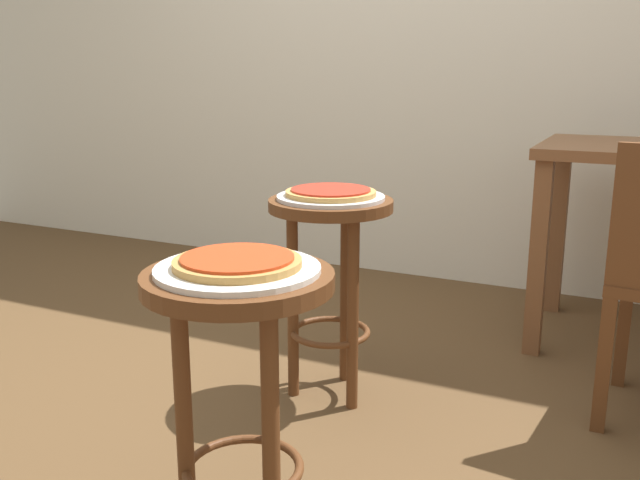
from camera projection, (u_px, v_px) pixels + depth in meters
ground_plane at (238, 401)px, 2.26m from camera, size 6.00×6.00×0.00m
stool_foreground at (240, 351)px, 1.43m from camera, size 0.39×0.39×0.65m
serving_plate_foreground at (238, 269)px, 1.39m from camera, size 0.33×0.33×0.01m
pizza_foreground at (237, 262)px, 1.38m from camera, size 0.26×0.26×0.02m
stool_middle at (330, 252)px, 2.20m from camera, size 0.39×0.39×0.65m
serving_plate_middle at (331, 197)px, 2.16m from camera, size 0.33×0.33×0.01m
pizza_middle at (331, 192)px, 2.16m from camera, size 0.28×0.28×0.02m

